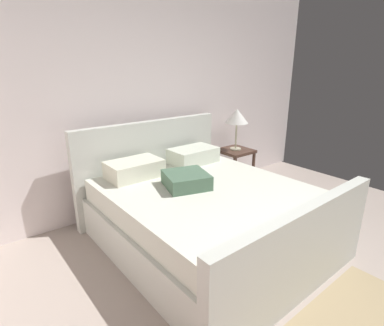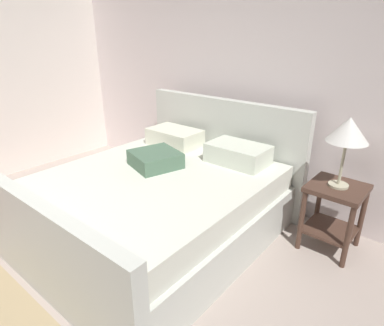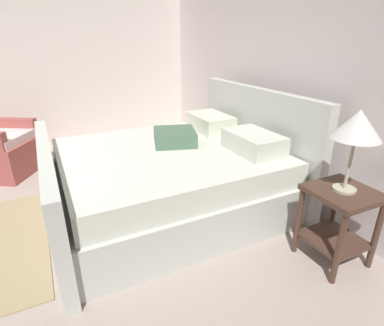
# 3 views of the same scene
# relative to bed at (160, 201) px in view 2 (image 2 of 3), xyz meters

# --- Properties ---
(wall_back) EXTENTS (5.58, 0.12, 2.78)m
(wall_back) POSITION_rel_bed_xyz_m (0.21, 1.25, 1.04)
(wall_back) COLOR silver
(wall_back) RESTS_ON ground
(bed) EXTENTS (1.96, 2.21, 1.13)m
(bed) POSITION_rel_bed_xyz_m (0.00, 0.00, 0.00)
(bed) COLOR silver
(bed) RESTS_ON ground
(nightstand_right) EXTENTS (0.44, 0.44, 0.60)m
(nightstand_right) POSITION_rel_bed_xyz_m (1.28, 0.82, 0.06)
(nightstand_right) COLOR #462E23
(nightstand_right) RESTS_ON ground
(table_lamp_right) EXTENTS (0.32, 0.32, 0.58)m
(table_lamp_right) POSITION_rel_bed_xyz_m (1.28, 0.82, 0.72)
(table_lamp_right) COLOR #B7B293
(table_lamp_right) RESTS_ON nightstand_right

